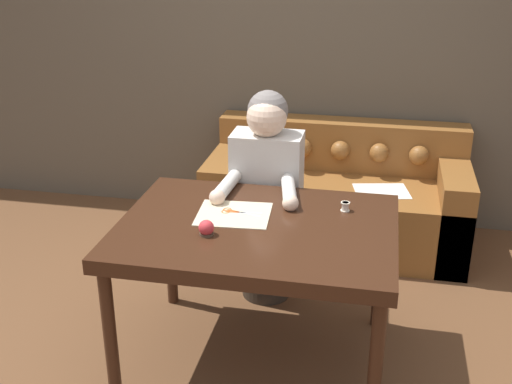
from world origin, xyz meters
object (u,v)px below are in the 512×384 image
(scissors, at_px, (234,212))
(thread_spool, at_px, (345,207))
(dining_table, at_px, (257,238))
(couch, at_px, (337,200))
(person, at_px, (266,196))
(pin_cushion, at_px, (206,228))

(scissors, xyz_separation_m, thread_spool, (0.52, 0.12, 0.02))
(dining_table, height_order, couch, couch)
(couch, bearing_deg, scissors, -107.20)
(dining_table, height_order, thread_spool, thread_spool)
(thread_spool, bearing_deg, person, 141.10)
(pin_cushion, bearing_deg, couch, 73.30)
(dining_table, distance_m, thread_spool, 0.46)
(dining_table, distance_m, person, 0.60)
(scissors, bearing_deg, couch, 72.80)
(couch, distance_m, thread_spool, 1.27)
(scissors, bearing_deg, person, 82.36)
(person, bearing_deg, thread_spool, -38.90)
(couch, distance_m, pin_cushion, 1.70)
(pin_cushion, bearing_deg, person, 80.06)
(pin_cushion, bearing_deg, dining_table, 37.45)
(person, relative_size, scissors, 6.17)
(thread_spool, bearing_deg, couch, 95.77)
(thread_spool, height_order, pin_cushion, pin_cushion)
(dining_table, relative_size, pin_cushion, 17.92)
(couch, xyz_separation_m, scissors, (-0.40, -1.30, 0.45))
(person, bearing_deg, couch, 67.40)
(dining_table, relative_size, scissors, 6.46)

